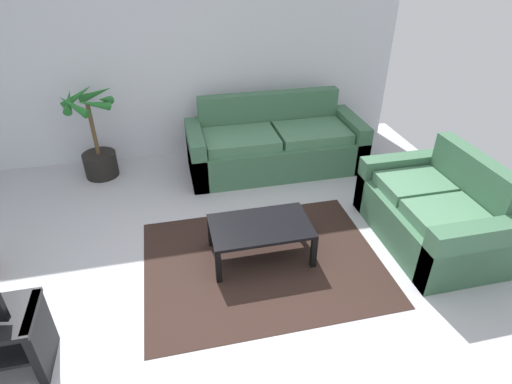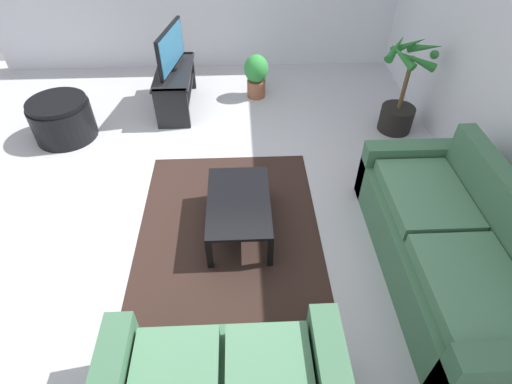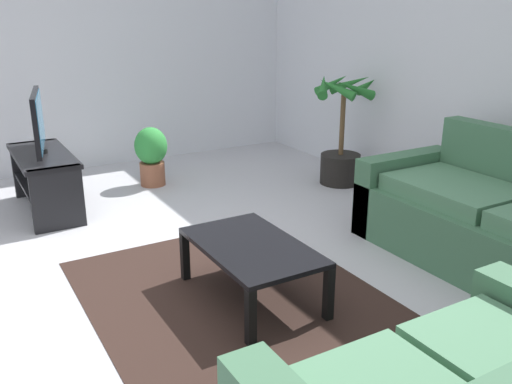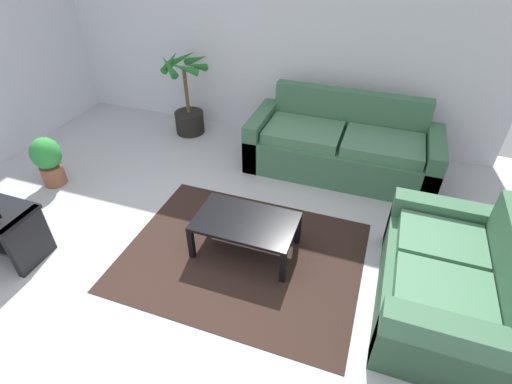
{
  "view_description": "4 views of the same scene",
  "coord_description": "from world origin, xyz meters",
  "px_view_note": "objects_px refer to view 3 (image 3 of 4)",
  "views": [
    {
      "loc": [
        -0.17,
        -2.43,
        2.67
      ],
      "look_at": [
        0.55,
        0.73,
        0.63
      ],
      "focal_mm": 29.31,
      "sensor_mm": 36.0,
      "label": 1
    },
    {
      "loc": [
        3.18,
        0.62,
        2.84
      ],
      "look_at": [
        0.6,
        0.74,
        0.49
      ],
      "focal_mm": 28.25,
      "sensor_mm": 36.0,
      "label": 2
    },
    {
      "loc": [
        3.21,
        -0.93,
        1.72
      ],
      "look_at": [
        0.27,
        0.78,
        0.58
      ],
      "focal_mm": 38.4,
      "sensor_mm": 36.0,
      "label": 3
    },
    {
      "loc": [
        1.54,
        -1.9,
        2.68
      ],
      "look_at": [
        0.56,
        0.87,
        0.48
      ],
      "focal_mm": 27.14,
      "sensor_mm": 36.0,
      "label": 4
    }
  ],
  "objects_px": {
    "coffee_table": "(252,251)",
    "potted_plant_small": "(151,153)",
    "tv_stand": "(45,174)",
    "potted_palm": "(341,142)",
    "tv": "(38,121)"
  },
  "relations": [
    {
      "from": "coffee_table",
      "to": "potted_plant_small",
      "type": "bearing_deg",
      "value": 173.84
    },
    {
      "from": "tv",
      "to": "tv_stand",
      "type": "bearing_deg",
      "value": -101.37
    },
    {
      "from": "tv",
      "to": "coffee_table",
      "type": "bearing_deg",
      "value": 19.22
    },
    {
      "from": "potted_palm",
      "to": "potted_plant_small",
      "type": "height_order",
      "value": "potted_palm"
    },
    {
      "from": "coffee_table",
      "to": "potted_plant_small",
      "type": "xyz_separation_m",
      "value": [
        -2.53,
        0.27,
        0.01
      ]
    },
    {
      "from": "tv_stand",
      "to": "potted_plant_small",
      "type": "xyz_separation_m",
      "value": [
        -0.24,
        1.07,
        -0.01
      ]
    },
    {
      "from": "tv_stand",
      "to": "coffee_table",
      "type": "distance_m",
      "value": 2.42
    },
    {
      "from": "tv",
      "to": "potted_palm",
      "type": "relative_size",
      "value": 0.76
    },
    {
      "from": "potted_palm",
      "to": "potted_plant_small",
      "type": "relative_size",
      "value": 1.89
    },
    {
      "from": "tv",
      "to": "potted_plant_small",
      "type": "xyz_separation_m",
      "value": [
        -0.24,
        1.07,
        -0.48
      ]
    },
    {
      "from": "coffee_table",
      "to": "tv_stand",
      "type": "bearing_deg",
      "value": -160.72
    },
    {
      "from": "tv_stand",
      "to": "potted_palm",
      "type": "relative_size",
      "value": 0.97
    },
    {
      "from": "tv_stand",
      "to": "coffee_table",
      "type": "relative_size",
      "value": 1.18
    },
    {
      "from": "potted_plant_small",
      "to": "coffee_table",
      "type": "bearing_deg",
      "value": -6.16
    },
    {
      "from": "potted_plant_small",
      "to": "potted_palm",
      "type": "bearing_deg",
      "value": 61.71
    }
  ]
}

